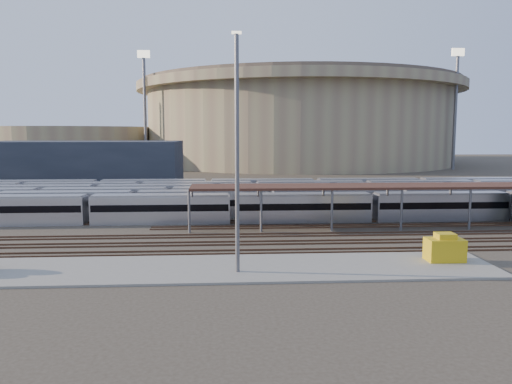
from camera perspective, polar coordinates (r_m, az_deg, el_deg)
The scene contains 13 objects.
ground at distance 58.83m, azimuth 0.12°, elevation -4.85°, with size 420.00×420.00×0.00m, color #383026.
apron at distance 44.12m, azimuth -5.21°, elevation -8.70°, with size 50.00×9.00×0.20m, color gray.
subway_trains at distance 76.72m, azimuth -1.25°, elevation -0.75°, with size 125.44×23.90×3.60m.
inspection_shed at distance 66.97m, azimuth 19.03°, elevation 0.52°, with size 60.30×6.00×5.30m.
empty_tracks at distance 53.93m, azimuth 0.45°, elevation -5.82°, with size 170.00×9.62×0.18m.
stadium at distance 199.62m, azimuth 4.82°, elevation 8.09°, with size 124.00×124.00×32.50m.
secondary_arena at distance 195.86m, azimuth -20.28°, elevation 4.95°, with size 56.00×56.00×14.00m, color gray.
service_building at distance 117.00m, azimuth -19.05°, elevation 3.06°, with size 42.00×20.00×10.00m, color #1E232D.
floodlight_0 at distance 169.80m, azimuth -12.58°, elevation 9.60°, with size 4.00×1.00×38.40m.
floodlight_2 at distance 174.07m, azimuth 21.85°, elevation 9.20°, with size 4.00×1.00×38.40m.
floodlight_3 at distance 217.77m, azimuth -5.21°, elevation 9.08°, with size 4.00×1.00×38.40m.
yard_light_pole at distance 41.12m, azimuth -2.18°, elevation 4.39°, with size 0.80×0.36×19.72m.
yellow_equipment at distance 49.04m, azimuth 20.75°, elevation -6.18°, with size 3.29×2.06×2.06m, color gold.
Camera 1 is at (-3.60, -57.50, 11.87)m, focal length 35.00 mm.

